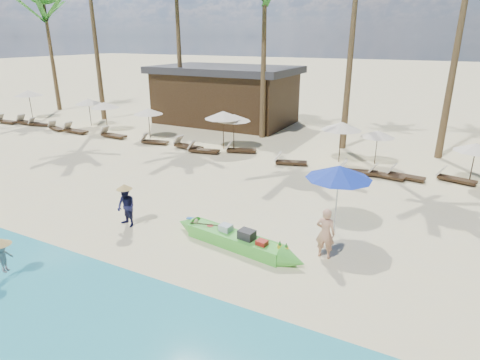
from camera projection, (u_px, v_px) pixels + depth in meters
The scene contains 33 objects.
ground at pixel (179, 235), 13.74m from camera, with size 240.00×240.00×0.00m, color beige.
wet_sand_strip at pixel (56, 321), 9.56m from camera, with size 240.00×4.50×0.01m, color tan.
green_canoe at pixel (236, 240), 12.90m from camera, with size 5.52×1.19×0.70m.
tourist at pixel (325, 233), 12.10m from camera, with size 0.59×0.39×1.62m, color tan.
vendor_green at pixel (126, 207), 14.16m from camera, with size 0.72×0.56×1.47m, color #16173E.
vendor_yellow at pixel (4, 257), 11.12m from camera, with size 0.59×0.34×0.92m, color gray.
blue_umbrella at pixel (339, 172), 13.33m from camera, with size 2.22×2.22×2.39m.
resort_parasol_0 at pixel (28, 93), 32.76m from camera, with size 2.23×2.23×2.30m.
lounger_0_left at pixel (6, 121), 31.31m from camera, with size 1.91×0.68×0.64m.
lounger_0_right at pixel (27, 122), 30.88m from camera, with size 2.00×0.64×0.68m.
resort_parasol_1 at pixel (88, 101), 30.05m from camera, with size 1.97×1.97×2.03m.
lounger_1_left at pixel (38, 124), 30.40m from camera, with size 1.72×0.92×0.56m.
lounger_1_right at pixel (56, 128), 29.03m from camera, with size 1.78×0.95×0.58m.
resort_parasol_2 at pixel (105, 105), 28.29m from camera, with size 2.01×2.01×2.07m.
lounger_2_left at pixel (75, 130), 28.20m from camera, with size 1.99×0.68×0.67m.
resort_parasol_3 at pixel (148, 111), 26.30m from camera, with size 1.93×1.93×1.99m.
lounger_3_left at pixel (112, 134), 26.91m from camera, with size 1.96×0.64×0.66m.
lounger_3_right at pixel (153, 141), 25.30m from camera, with size 1.84×0.93×0.60m.
resort_parasol_4 at pixel (223, 115), 23.59m from camera, with size 2.23×2.23×2.29m.
lounger_4_left at pixel (187, 145), 24.22m from camera, with size 2.02×0.85×0.67m.
lounger_4_right at pixel (202, 150), 23.35m from camera, with size 1.93×0.95×0.63m.
resort_parasol_5 at pixel (234, 118), 23.74m from camera, with size 2.03×2.03×2.10m.
lounger_5_left at pixel (239, 149), 23.41m from camera, with size 1.87×1.13×0.61m.
resort_parasol_6 at pixel (342, 126), 21.09m from camera, with size 2.13×2.13×2.19m.
lounger_6_left at pixel (289, 161), 21.20m from camera, with size 1.81×1.02×0.59m.
lounger_6_right at pixel (356, 171), 19.67m from camera, with size 1.96×0.95×0.64m.
resort_parasol_7 at pixel (378, 134), 20.81m from camera, with size 1.78×1.78×1.83m.
lounger_7_left at pixel (404, 175), 19.07m from camera, with size 1.76×0.74×0.58m.
lounger_7_right at pixel (385, 174), 19.21m from camera, with size 1.73×0.75×0.57m.
resort_parasol_8 at pixel (476, 147), 17.93m from camera, with size 1.88×1.88×1.93m.
lounger_8_left at pixel (454, 178), 18.69m from camera, with size 1.81×0.93×0.59m.
palm_0 at pixel (46, 16), 34.62m from camera, with size 2.08×2.08×9.90m.
pavilion_west at pixel (225, 94), 31.10m from camera, with size 10.80×6.60×4.30m.
Camera 1 is at (7.52, -9.96, 6.41)m, focal length 30.00 mm.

